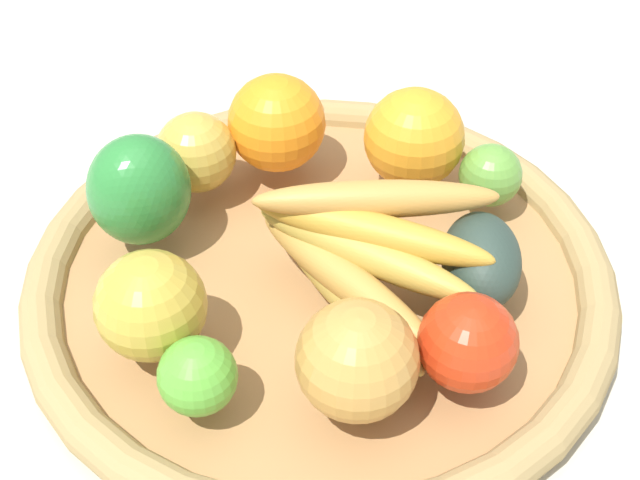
% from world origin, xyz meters
% --- Properties ---
extents(ground_plane, '(2.40, 2.40, 0.00)m').
position_xyz_m(ground_plane, '(0.00, 0.00, 0.00)').
color(ground_plane, '#BBB7A5').
rests_on(ground_plane, ground).
extents(basket, '(0.44, 0.44, 0.04)m').
position_xyz_m(basket, '(0.00, 0.00, 0.02)').
color(basket, '#A37545').
rests_on(basket, ground_plane).
extents(banana_bunch, '(0.17, 0.17, 0.08)m').
position_xyz_m(banana_bunch, '(-0.02, 0.04, 0.07)').
color(banana_bunch, '#AC8F3C').
rests_on(banana_bunch, basket).
extents(apple_1, '(0.10, 0.10, 0.07)m').
position_xyz_m(apple_1, '(0.13, 0.04, 0.07)').
color(apple_1, '#B29733').
rests_on(apple_1, basket).
extents(apple_3, '(0.10, 0.10, 0.08)m').
position_xyz_m(apple_3, '(0.03, 0.13, 0.07)').
color(apple_3, '#B9853C').
rests_on(apple_3, basket).
extents(orange_0, '(0.11, 0.11, 0.08)m').
position_xyz_m(orange_0, '(-0.10, -0.06, 0.08)').
color(orange_0, orange).
rests_on(orange_0, basket).
extents(orange_1, '(0.10, 0.10, 0.08)m').
position_xyz_m(orange_1, '(-0.01, -0.12, 0.07)').
color(orange_1, orange).
rests_on(orange_1, basket).
extents(apple_2, '(0.09, 0.09, 0.06)m').
position_xyz_m(apple_2, '(0.06, -0.12, 0.07)').
color(apple_2, '#B5963A').
rests_on(apple_2, basket).
extents(avocado, '(0.08, 0.10, 0.06)m').
position_xyz_m(avocado, '(-0.09, 0.07, 0.06)').
color(avocado, '#293B32').
rests_on(avocado, basket).
extents(lime_1, '(0.07, 0.07, 0.05)m').
position_xyz_m(lime_1, '(0.12, 0.09, 0.06)').
color(lime_1, '#53A331').
rests_on(lime_1, basket).
extents(bell_pepper, '(0.08, 0.07, 0.09)m').
position_xyz_m(bell_pepper, '(0.11, -0.07, 0.08)').
color(bell_pepper, '#2A7932').
rests_on(bell_pepper, basket).
extents(lime_0, '(0.07, 0.07, 0.05)m').
position_xyz_m(lime_0, '(-0.15, -0.02, 0.06)').
color(lime_0, '#5B9438').
rests_on(lime_0, basket).
extents(apple_0, '(0.09, 0.09, 0.06)m').
position_xyz_m(apple_0, '(-0.05, 0.13, 0.07)').
color(apple_0, red).
rests_on(apple_0, basket).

